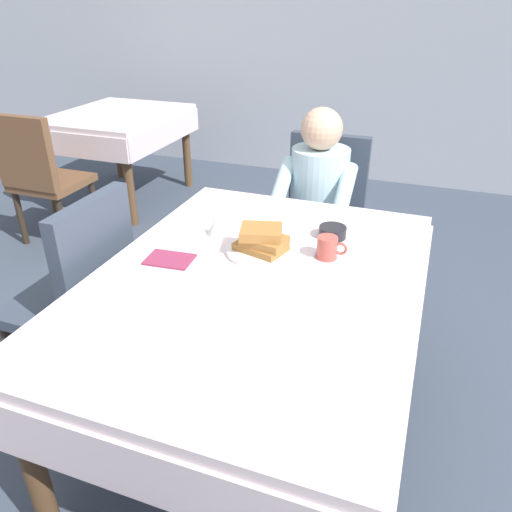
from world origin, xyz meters
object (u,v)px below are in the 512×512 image
(spoon_near_edge, at_px, (222,299))
(chair_left_side, at_px, (82,288))
(breakfast_stack, at_px, (262,239))
(cup_coffee, at_px, (328,248))
(background_table_far, at_px, (118,127))
(background_chair_empty, at_px, (40,172))
(plate_breakfast, at_px, (263,250))
(bowl_butter, at_px, (333,232))
(syrup_pitcher, at_px, (216,226))
(fork_left_of_plate, at_px, (215,246))
(diner_person, at_px, (317,196))
(chair_diner, at_px, (322,209))
(dining_table_main, at_px, (256,298))
(knife_right_of_plate, at_px, (310,262))

(spoon_near_edge, bearing_deg, chair_left_side, 159.49)
(breakfast_stack, xyz_separation_m, cup_coffee, (0.24, 0.05, -0.02))
(chair_left_side, distance_m, cup_coffee, 1.03)
(cup_coffee, xyz_separation_m, background_table_far, (-2.19, 1.87, -0.16))
(background_chair_empty, bearing_deg, breakfast_stack, -26.56)
(plate_breakfast, bearing_deg, bowl_butter, 45.47)
(breakfast_stack, bearing_deg, background_table_far, 135.36)
(plate_breakfast, distance_m, syrup_pitcher, 0.24)
(syrup_pitcher, xyz_separation_m, fork_left_of_plate, (0.04, -0.10, -0.04))
(chair_left_side, distance_m, breakfast_stack, 0.80)
(syrup_pitcher, bearing_deg, chair_left_side, -152.61)
(spoon_near_edge, relative_size, background_chair_empty, 0.16)
(spoon_near_edge, bearing_deg, plate_breakfast, 81.44)
(fork_left_of_plate, height_order, background_chair_empty, background_chair_empty)
(background_table_far, bearing_deg, diner_person, -28.86)
(spoon_near_edge, xyz_separation_m, background_chair_empty, (-1.94, 1.32, -0.21))
(diner_person, bearing_deg, spoon_near_edge, 89.10)
(chair_diner, xyz_separation_m, diner_person, (-0.00, -0.16, 0.14))
(dining_table_main, distance_m, chair_left_side, 0.78)
(plate_breakfast, xyz_separation_m, syrup_pitcher, (-0.23, 0.08, 0.03))
(syrup_pitcher, bearing_deg, bowl_butter, 17.43)
(chair_diner, distance_m, background_table_far, 2.16)
(diner_person, relative_size, bowl_butter, 10.18)
(plate_breakfast, relative_size, knife_right_of_plate, 1.40)
(fork_left_of_plate, height_order, spoon_near_edge, same)
(breakfast_stack, relative_size, background_table_far, 0.19)
(cup_coffee, bearing_deg, bowl_butter, 96.48)
(chair_left_side, xyz_separation_m, bowl_butter, (0.95, 0.40, 0.23))
(background_table_far, bearing_deg, knife_right_of_plate, -42.08)
(breakfast_stack, height_order, knife_right_of_plate, breakfast_stack)
(bowl_butter, bearing_deg, knife_right_of_plate, -96.62)
(dining_table_main, distance_m, chair_diner, 1.18)
(chair_left_side, bearing_deg, knife_right_of_plate, -80.15)
(background_chair_empty, bearing_deg, dining_table_main, -29.91)
(chair_diner, xyz_separation_m, chair_left_side, (-0.74, -1.17, 0.00))
(diner_person, bearing_deg, dining_table_main, 91.67)
(syrup_pitcher, xyz_separation_m, spoon_near_edge, (0.22, -0.44, -0.04))
(knife_right_of_plate, height_order, background_chair_empty, background_chair_empty)
(dining_table_main, xyz_separation_m, syrup_pitcher, (-0.27, 0.26, 0.13))
(diner_person, bearing_deg, breakfast_stack, 89.56)
(background_table_far, bearing_deg, breakfast_stack, -44.64)
(chair_diner, relative_size, cup_coffee, 8.23)
(bowl_butter, bearing_deg, cup_coffee, -83.52)
(bowl_butter, xyz_separation_m, syrup_pitcher, (-0.45, -0.14, 0.02))
(cup_coffee, bearing_deg, syrup_pitcher, 174.93)
(chair_left_side, relative_size, background_table_far, 0.83)
(background_chair_empty, bearing_deg, syrup_pitcher, -27.10)
(diner_person, height_order, background_chair_empty, diner_person)
(cup_coffee, distance_m, background_chair_empty, 2.39)
(breakfast_stack, relative_size, knife_right_of_plate, 1.04)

